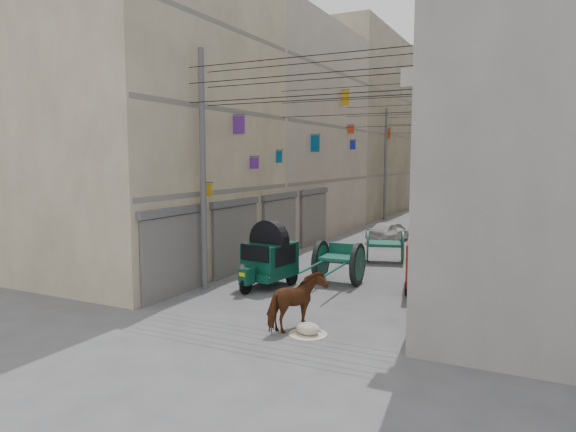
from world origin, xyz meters
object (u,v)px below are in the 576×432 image
Objects in this scene: mini_truck at (427,267)px; feed_sack at (308,329)px; distant_car_green at (439,207)px; distant_car_white at (391,231)px; distant_car_grey at (456,213)px; horse at (296,302)px; second_cart at (385,245)px; tonga_cart at (339,262)px; auto_rickshaw at (269,257)px.

feed_sack is at bearing -119.47° from mini_truck.
distant_car_green is at bearing 94.06° from feed_sack.
distant_car_grey reaches higher than distant_car_white.
horse is at bearing -124.15° from mini_truck.
horse reaches higher than feed_sack.
distant_car_green is (-1.91, 4.02, -0.00)m from distant_car_grey.
feed_sack is at bearing -102.34° from second_cart.
feed_sack is (0.80, -9.78, -0.57)m from second_cart.
tonga_cart reaches higher than second_cart.
auto_rickshaw is at bearing -35.41° from horse.
horse is (0.81, -5.19, -0.05)m from tonga_cart.
tonga_cart is at bearing 113.31° from distant_car_white.
tonga_cart reaches higher than horse.
auto_rickshaw is 0.79× the size of mini_truck.
distant_car_grey is (1.87, 10.26, 0.06)m from distant_car_white.
feed_sack is 0.35× the size of horse.
auto_rickshaw is 0.69× the size of distant_car_grey.
auto_rickshaw reaches higher than distant_car_green.
mini_truck is 4.94m from second_cart.
horse is (-0.43, 0.22, 0.58)m from feed_sack.
second_cart is 0.50× the size of distant_car_grey.
second_cart is 0.45× the size of distant_car_green.
auto_rickshaw is 0.62× the size of distant_car_green.
distant_car_white is at bearing 85.61° from second_cart.
distant_car_grey is at bearing -73.26° from horse.
mini_truck reaches higher than distant_car_white.
distant_car_grey is (-0.20, 25.73, 0.46)m from feed_sack.
distant_car_green is (-0.87, 24.34, -0.16)m from tonga_cart.
second_cart is 0.57× the size of distant_car_white.
distant_car_white is 0.88× the size of distant_car_grey.
second_cart is 15.96m from distant_car_grey.
tonga_cart is (2.00, 1.51, -0.27)m from auto_rickshaw.
auto_rickshaw is at bearing 102.84° from distant_car_white.
distant_car_green is (-1.31, 19.97, -0.12)m from second_cart.
second_cart is at bearing 110.60° from mini_truck.
distant_car_white is at bearing 82.46° from distant_car_green.
horse is at bearing 85.56° from distant_car_green.
second_cart is 9.57m from horse.
distant_car_grey is at bearing 84.31° from mini_truck.
mini_truck reaches higher than distant_car_green.
feed_sack is 15.62m from distant_car_white.
feed_sack is 25.74m from distant_car_grey.
distant_car_grey is (0.22, 25.51, -0.12)m from horse.
mini_truck reaches higher than distant_car_grey.
second_cart is 3.06× the size of feed_sack.
tonga_cart is at bearing -112.78° from second_cart.
distant_car_green reaches higher than feed_sack.
distant_car_white is at bearing -66.61° from horse.
distant_car_white is (-1.27, 5.69, -0.17)m from second_cart.
horse is at bearing -44.95° from auto_rickshaw.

